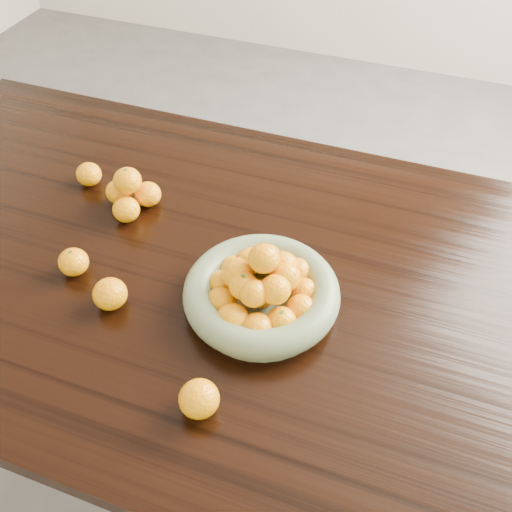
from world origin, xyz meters
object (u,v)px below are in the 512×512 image
(dining_table, at_px, (254,304))
(loose_orange_0, at_px, (74,262))
(orange_pyramid, at_px, (130,194))
(fruit_bowl, at_px, (261,291))

(dining_table, relative_size, loose_orange_0, 32.80)
(orange_pyramid, bearing_deg, fruit_bowl, -24.47)
(fruit_bowl, xyz_separation_m, loose_orange_0, (-0.38, -0.05, -0.01))
(loose_orange_0, bearing_deg, dining_table, 18.29)
(fruit_bowl, bearing_deg, orange_pyramid, 155.53)
(fruit_bowl, relative_size, orange_pyramid, 2.36)
(dining_table, relative_size, fruit_bowl, 6.69)
(dining_table, distance_m, loose_orange_0, 0.38)
(dining_table, bearing_deg, fruit_bowl, -59.99)
(fruit_bowl, distance_m, loose_orange_0, 0.39)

